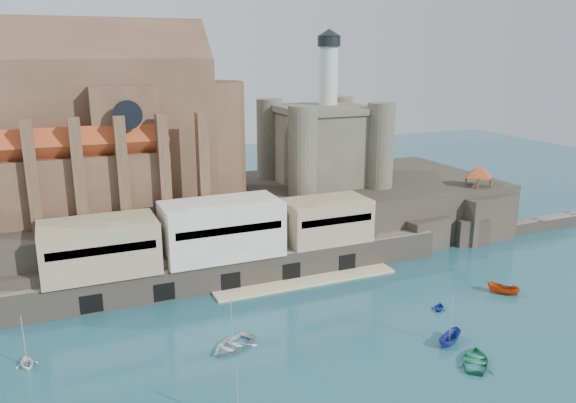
% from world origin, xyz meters
% --- Properties ---
extents(ground, '(300.00, 300.00, 0.00)m').
position_xyz_m(ground, '(0.00, 0.00, 0.00)').
color(ground, '#1A4A56').
rests_on(ground, ground).
extents(promontory, '(100.00, 36.00, 10.00)m').
position_xyz_m(promontory, '(-0.19, 39.37, 4.92)').
color(promontory, black).
rests_on(promontory, ground).
extents(quay, '(70.00, 12.00, 13.05)m').
position_xyz_m(quay, '(-10.19, 23.07, 6.07)').
color(quay, '#6D6357').
rests_on(quay, ground).
extents(church, '(47.00, 25.93, 30.51)m').
position_xyz_m(church, '(-24.13, 41.85, 22.13)').
color(church, '#4F3725').
rests_on(church, promontory).
extents(castle_keep, '(21.20, 21.20, 29.30)m').
position_xyz_m(castle_keep, '(16.08, 41.08, 18.31)').
color(castle_keep, '#4B473B').
rests_on(castle_keep, promontory).
extents(rock_outcrop, '(14.50, 10.50, 8.70)m').
position_xyz_m(rock_outcrop, '(42.00, 25.84, 4.02)').
color(rock_outcrop, black).
rests_on(rock_outcrop, ground).
extents(pavilion, '(6.40, 6.40, 5.40)m').
position_xyz_m(pavilion, '(42.00, 26.00, 12.73)').
color(pavilion, '#4F3725').
rests_on(pavilion, rock_outcrop).
extents(breakwater, '(40.00, 3.00, 2.40)m').
position_xyz_m(breakwater, '(66.00, 24.00, 0.00)').
color(breakwater, '#6D6357').
rests_on(breakwater, ground).
extents(boat_2, '(2.32, 2.30, 4.54)m').
position_xyz_m(boat_2, '(10.14, -6.32, 0.00)').
color(boat_2, navy).
rests_on(boat_2, ground).
extents(boat_3, '(4.09, 3.88, 6.13)m').
position_xyz_m(boat_3, '(10.08, -11.19, 0.00)').
color(boat_3, '#1D7E4C').
rests_on(boat_3, ground).
extents(boat_4, '(3.10, 2.21, 3.29)m').
position_xyz_m(boat_4, '(-38.02, 8.61, 0.00)').
color(boat_4, white).
rests_on(boat_4, ground).
extents(boat_5, '(2.52, 2.53, 4.72)m').
position_xyz_m(boat_5, '(27.16, 2.51, 0.00)').
color(boat_5, '#BB390A').
rests_on(boat_5, ground).
extents(boat_6, '(3.51, 4.63, 6.44)m').
position_xyz_m(boat_6, '(-14.96, 3.37, 0.00)').
color(boat_6, silver).
rests_on(boat_6, ground).
extents(boat_7, '(2.63, 2.72, 2.73)m').
position_xyz_m(boat_7, '(14.99, 1.90, 0.00)').
color(boat_7, '#111591').
rests_on(boat_7, ground).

